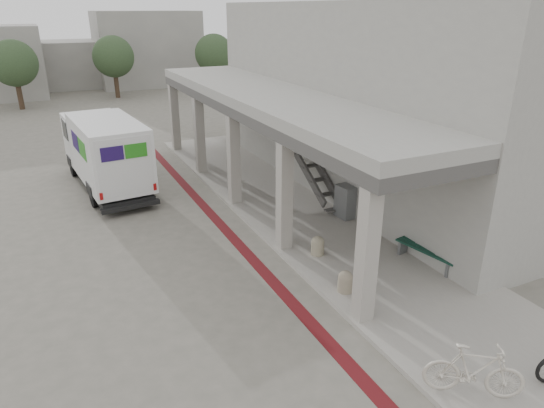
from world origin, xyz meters
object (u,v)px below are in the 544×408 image
fedex_truck (105,151)px  bench (427,253)px  bicycle_cream (474,371)px  utility_cabinet (346,201)px

fedex_truck → bench: (7.02, -10.60, -1.10)m
bench → bicycle_cream: bicycle_cream is taller
fedex_truck → bench: 12.76m
utility_cabinet → fedex_truck: bearing=129.3°
fedex_truck → bicycle_cream: bearing=-78.8°
fedex_truck → bicycle_cream: (4.32, -14.79, -0.88)m
fedex_truck → bicycle_cream: fedex_truck is taller
utility_cabinet → bicycle_cream: utility_cabinet is taller
fedex_truck → bench: bearing=-61.6°
bench → fedex_truck: bearing=112.9°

